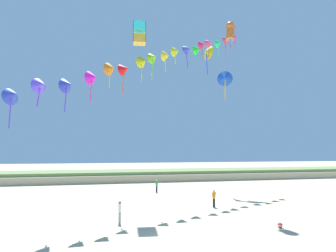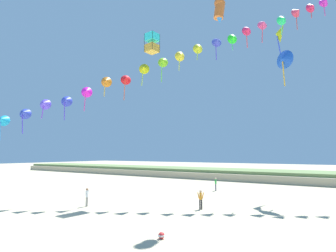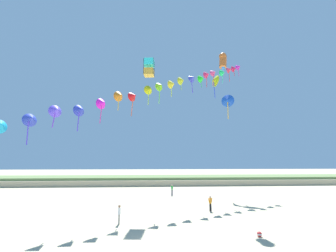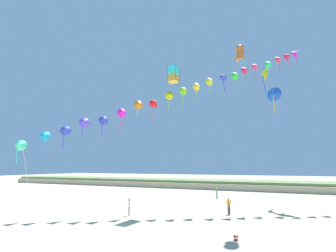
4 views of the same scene
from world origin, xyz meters
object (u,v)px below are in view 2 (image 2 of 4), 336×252
at_px(person_mid_center, 87,196).
at_px(large_kite_outer_drift, 283,59).
at_px(beach_ball, 161,235).
at_px(person_near_left, 216,183).
at_px(large_kite_high_solo, 152,43).
at_px(large_kite_low_lead, 279,34).
at_px(person_near_right, 201,198).
at_px(large_kite_mid_trail, 219,10).

relative_size(person_mid_center, large_kite_outer_drift, 0.40).
bearing_deg(person_mid_center, beach_ball, -19.77).
bearing_deg(person_near_left, person_mid_center, -110.59).
relative_size(person_near_left, large_kite_high_solo, 0.77).
bearing_deg(large_kite_low_lead, large_kite_high_solo, -135.65).
bearing_deg(large_kite_low_lead, person_near_right, -108.99).
bearing_deg(person_mid_center, large_kite_low_lead, 52.42).
xyz_separation_m(large_kite_mid_trail, beach_ball, (-0.51, -8.21, -16.99)).
relative_size(large_kite_low_lead, large_kite_outer_drift, 1.10).
bearing_deg(person_near_right, person_mid_center, -154.40).
relative_size(person_near_right, person_mid_center, 1.00).
xyz_separation_m(person_near_left, person_mid_center, (-5.84, -15.56, -0.03)).
distance_m(large_kite_low_lead, large_kite_outer_drift, 6.34).
bearing_deg(beach_ball, person_near_right, 100.42).
distance_m(person_near_right, large_kite_mid_trail, 16.37).
bearing_deg(large_kite_high_solo, beach_ball, -51.27).
height_order(person_mid_center, large_kite_mid_trail, large_kite_mid_trail).
distance_m(large_kite_mid_trail, large_kite_outer_drift, 10.28).
bearing_deg(large_kite_low_lead, large_kite_mid_trail, -101.09).
height_order(person_near_right, beach_ball, person_near_right).
relative_size(person_near_left, large_kite_mid_trail, 0.73).
bearing_deg(person_near_right, beach_ball, -79.58).
xyz_separation_m(person_near_right, person_mid_center, (-9.09, -4.35, 0.00)).
bearing_deg(beach_ball, large_kite_mid_trail, 86.44).
bearing_deg(large_kite_high_solo, large_kite_outer_drift, 29.95).
relative_size(person_mid_center, large_kite_mid_trail, 0.71).
height_order(person_near_left, person_near_right, person_near_left).
bearing_deg(large_kite_mid_trail, person_near_right, -178.50).
distance_m(person_near_left, large_kite_mid_trail, 20.37).
bearing_deg(large_kite_high_solo, person_near_right, -18.21).
height_order(large_kite_low_lead, large_kite_high_solo, large_kite_low_lead).
height_order(person_near_left, large_kite_high_solo, large_kite_high_solo).
distance_m(person_near_right, large_kite_outer_drift, 17.76).
xyz_separation_m(person_mid_center, large_kite_high_solo, (2.24, 6.61, 16.11)).
bearing_deg(large_kite_mid_trail, large_kite_high_solo, 166.05).
relative_size(person_near_right, large_kite_high_solo, 0.75).
bearing_deg(beach_ball, person_near_left, 103.76).
xyz_separation_m(large_kite_high_solo, beach_ball, (8.35, -10.41, -16.86)).
distance_m(person_mid_center, beach_ball, 11.27).
bearing_deg(large_kite_outer_drift, person_near_right, -120.67).
distance_m(large_kite_low_lead, large_kite_mid_trail, 13.92).
xyz_separation_m(large_kite_low_lead, large_kite_high_solo, (-11.49, -11.24, -2.64)).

